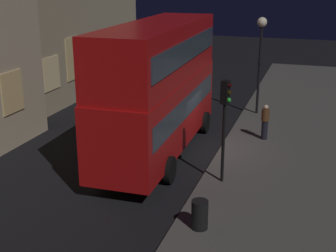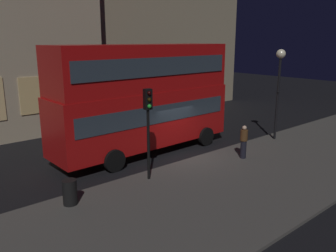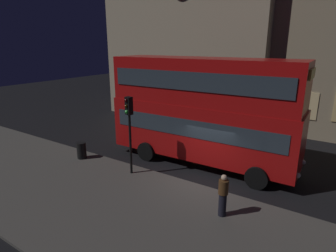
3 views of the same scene
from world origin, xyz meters
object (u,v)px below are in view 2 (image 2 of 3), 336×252
at_px(double_decker_bus, 144,94).
at_px(traffic_light_far_side, 218,85).
at_px(litter_bin, 70,192).
at_px(traffic_light_near_kerb, 148,115).
at_px(pedestrian, 244,142).
at_px(street_lamp, 280,72).

bearing_deg(double_decker_bus, traffic_light_far_side, 16.28).
height_order(double_decker_bus, litter_bin, double_decker_bus).
relative_size(traffic_light_near_kerb, litter_bin, 4.16).
relative_size(double_decker_bus, traffic_light_near_kerb, 2.64).
height_order(traffic_light_far_side, pedestrian, traffic_light_far_side).
xyz_separation_m(pedestrian, litter_bin, (-8.91, 0.88, -0.40)).
height_order(double_decker_bus, pedestrian, double_decker_bus).
height_order(double_decker_bus, traffic_light_near_kerb, double_decker_bus).
bearing_deg(double_decker_bus, street_lamp, -25.62).
bearing_deg(litter_bin, pedestrian, -5.67).
bearing_deg(street_lamp, litter_bin, -179.76).
bearing_deg(double_decker_bus, litter_bin, -151.25).
bearing_deg(street_lamp, pedestrian, -167.56).
xyz_separation_m(traffic_light_far_side, litter_bin, (-14.84, -6.20, -2.10)).
relative_size(double_decker_bus, street_lamp, 1.94).
height_order(double_decker_bus, traffic_light_far_side, double_decker_bus).
xyz_separation_m(traffic_light_near_kerb, street_lamp, (9.54, 0.02, 1.19)).
relative_size(traffic_light_far_side, street_lamp, 0.70).
relative_size(double_decker_bus, traffic_light_far_side, 2.76).
bearing_deg(pedestrian, traffic_light_near_kerb, -97.16).
bearing_deg(traffic_light_near_kerb, litter_bin, -168.42).
height_order(traffic_light_near_kerb, litter_bin, traffic_light_near_kerb).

